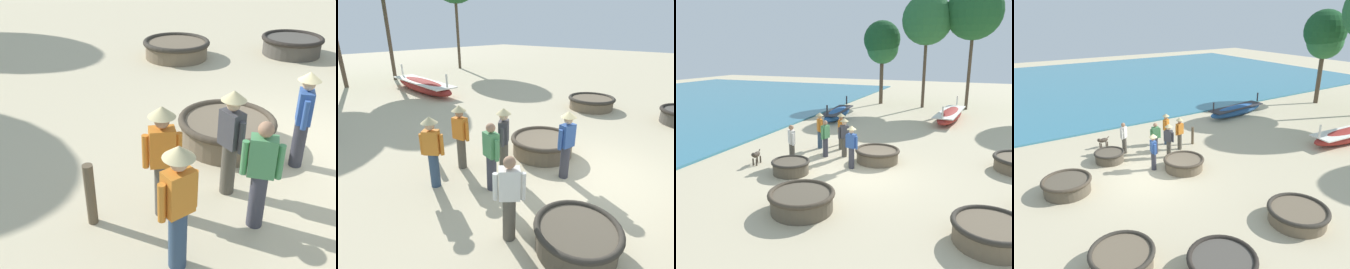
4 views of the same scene
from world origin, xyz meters
TOP-DOWN VIEW (x-y plane):
  - ground_plane at (0.00, 0.00)m, footprint 80.00×80.00m
  - coracle_weathered at (0.13, 1.68)m, footprint 1.80×1.80m
  - coracle_far_right at (5.41, 2.71)m, footprint 2.02×2.02m
  - coracle_upturned at (5.88, -0.87)m, footprint 1.89×1.89m
  - fisherman_hauling at (-0.56, 0.56)m, footprint 0.52×0.36m
  - fisherman_standing_left at (-1.36, 1.80)m, footprint 0.45×0.38m
  - fisherman_crouching at (-1.91, 2.75)m, footprint 0.36×0.52m
  - fisherman_with_hat at (-2.09, 1.49)m, footprint 0.28×0.52m
  - fisherman_standing_right at (-2.87, 2.53)m, footprint 0.38×0.44m
  - mooring_post_shoreline at (-2.14, 3.70)m, footprint 0.14×0.14m

SIDE VIEW (x-z plane):
  - ground_plane at x=0.00m, z-range 0.00..0.00m
  - coracle_weathered at x=0.13m, z-range 0.03..0.57m
  - coracle_far_right at x=5.41m, z-range 0.03..0.57m
  - coracle_upturned at x=5.88m, z-range 0.03..0.60m
  - mooring_post_shoreline at x=-2.14m, z-range 0.00..0.93m
  - fisherman_with_hat at x=-2.09m, z-range 0.05..1.62m
  - fisherman_hauling at x=-0.56m, z-range 0.12..1.79m
  - fisherman_standing_left at x=-1.36m, z-range 0.12..1.79m
  - fisherman_crouching at x=-1.91m, z-range 0.12..1.79m
  - fisherman_standing_right at x=-2.87m, z-range 0.12..1.79m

